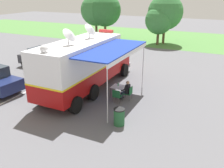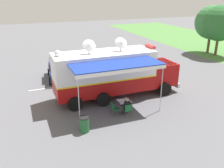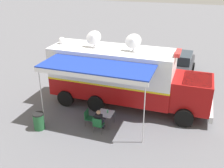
{
  "view_description": "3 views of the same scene",
  "coord_description": "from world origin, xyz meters",
  "px_view_note": "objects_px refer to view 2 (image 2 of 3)",
  "views": [
    {
      "loc": [
        8.33,
        -12.56,
        6.49
      ],
      "look_at": [
        2.32,
        -0.07,
        1.07
      ],
      "focal_mm": 38.67,
      "sensor_mm": 36.0,
      "label": 1
    },
    {
      "loc": [
        15.5,
        -5.5,
        7.42
      ],
      "look_at": [
        0.83,
        0.28,
        1.36
      ],
      "focal_mm": 38.39,
      "sensor_mm": 36.0,
      "label": 2
    },
    {
      "loc": [
        13.79,
        4.76,
        7.82
      ],
      "look_at": [
        0.41,
        0.15,
        1.47
      ],
      "focal_mm": 42.39,
      "sensor_mm": 36.0,
      "label": 3
    }
  ],
  "objects_px": {
    "water_bottle": "(126,99)",
    "car_far_corner": "(116,61)",
    "folding_table": "(124,102)",
    "trash_bin": "(84,124)",
    "command_truck": "(114,72)",
    "folding_chair_beside_table": "(114,108)",
    "car_behind_truck": "(59,69)",
    "folding_chair_at_table": "(128,109)",
    "seated_responder": "(127,106)"
  },
  "relations": [
    {
      "from": "folding_table",
      "to": "car_behind_truck",
      "type": "xyz_separation_m",
      "value": [
        -8.02,
        -2.86,
        0.21
      ]
    },
    {
      "from": "folding_table",
      "to": "car_behind_truck",
      "type": "relative_size",
      "value": 0.18
    },
    {
      "from": "folding_table",
      "to": "seated_responder",
      "type": "xyz_separation_m",
      "value": [
        0.61,
        -0.11,
        -0.02
      ]
    },
    {
      "from": "folding_chair_at_table",
      "to": "trash_bin",
      "type": "relative_size",
      "value": 0.96
    },
    {
      "from": "folding_chair_at_table",
      "to": "seated_responder",
      "type": "xyz_separation_m",
      "value": [
        -0.19,
        0.0,
        0.14
      ]
    },
    {
      "from": "folding_table",
      "to": "folding_chair_beside_table",
      "type": "height_order",
      "value": "folding_chair_beside_table"
    },
    {
      "from": "seated_responder",
      "to": "car_far_corner",
      "type": "relative_size",
      "value": 0.29
    },
    {
      "from": "command_truck",
      "to": "folding_chair_beside_table",
      "type": "height_order",
      "value": "command_truck"
    },
    {
      "from": "water_bottle",
      "to": "seated_responder",
      "type": "relative_size",
      "value": 0.18
    },
    {
      "from": "folding_chair_beside_table",
      "to": "command_truck",
      "type": "bearing_deg",
      "value": 158.27
    },
    {
      "from": "water_bottle",
      "to": "command_truck",
      "type": "bearing_deg",
      "value": 176.66
    },
    {
      "from": "folding_table",
      "to": "folding_chair_at_table",
      "type": "distance_m",
      "value": 0.82
    },
    {
      "from": "folding_chair_beside_table",
      "to": "car_far_corner",
      "type": "height_order",
      "value": "car_far_corner"
    },
    {
      "from": "folding_chair_at_table",
      "to": "car_far_corner",
      "type": "bearing_deg",
      "value": 162.1
    },
    {
      "from": "folding_chair_at_table",
      "to": "trash_bin",
      "type": "bearing_deg",
      "value": -77.36
    },
    {
      "from": "car_behind_truck",
      "to": "folding_chair_beside_table",
      "type": "bearing_deg",
      "value": 13.58
    },
    {
      "from": "car_behind_truck",
      "to": "car_far_corner",
      "type": "xyz_separation_m",
      "value": [
        -0.69,
        5.82,
        0.0
      ]
    },
    {
      "from": "water_bottle",
      "to": "car_far_corner",
      "type": "height_order",
      "value": "car_far_corner"
    },
    {
      "from": "car_far_corner",
      "to": "seated_responder",
      "type": "bearing_deg",
      "value": -18.23
    },
    {
      "from": "folding_table",
      "to": "car_far_corner",
      "type": "distance_m",
      "value": 9.2
    },
    {
      "from": "command_truck",
      "to": "water_bottle",
      "type": "relative_size",
      "value": 42.39
    },
    {
      "from": "folding_chair_beside_table",
      "to": "trash_bin",
      "type": "distance_m",
      "value": 2.58
    },
    {
      "from": "command_truck",
      "to": "seated_responder",
      "type": "relative_size",
      "value": 7.6
    },
    {
      "from": "folding_table",
      "to": "folding_chair_at_table",
      "type": "bearing_deg",
      "value": -7.96
    },
    {
      "from": "trash_bin",
      "to": "car_behind_truck",
      "type": "relative_size",
      "value": 0.21
    },
    {
      "from": "folding_table",
      "to": "car_far_corner",
      "type": "bearing_deg",
      "value": 161.23
    },
    {
      "from": "water_bottle",
      "to": "trash_bin",
      "type": "relative_size",
      "value": 0.25
    },
    {
      "from": "trash_bin",
      "to": "folding_table",
      "type": "bearing_deg",
      "value": 115.2
    },
    {
      "from": "folding_table",
      "to": "car_behind_truck",
      "type": "bearing_deg",
      "value": -160.37
    },
    {
      "from": "folding_chair_at_table",
      "to": "car_behind_truck",
      "type": "distance_m",
      "value": 9.24
    },
    {
      "from": "folding_table",
      "to": "car_far_corner",
      "type": "relative_size",
      "value": 0.19
    },
    {
      "from": "folding_chair_beside_table",
      "to": "seated_responder",
      "type": "bearing_deg",
      "value": 67.3
    },
    {
      "from": "command_truck",
      "to": "car_far_corner",
      "type": "relative_size",
      "value": 2.22
    },
    {
      "from": "folding_chair_beside_table",
      "to": "seated_responder",
      "type": "height_order",
      "value": "seated_responder"
    },
    {
      "from": "trash_bin",
      "to": "car_far_corner",
      "type": "distance_m",
      "value": 11.88
    },
    {
      "from": "folding_chair_at_table",
      "to": "car_behind_truck",
      "type": "xyz_separation_m",
      "value": [
        -8.82,
        -2.75,
        0.37
      ]
    },
    {
      "from": "trash_bin",
      "to": "car_far_corner",
      "type": "xyz_separation_m",
      "value": [
        -10.19,
        6.1,
        0.42
      ]
    },
    {
      "from": "command_truck",
      "to": "folding_table",
      "type": "bearing_deg",
      "value": -5.75
    },
    {
      "from": "folding_table",
      "to": "folding_chair_at_table",
      "type": "relative_size",
      "value": 0.92
    },
    {
      "from": "water_bottle",
      "to": "car_far_corner",
      "type": "xyz_separation_m",
      "value": [
        -8.66,
        2.85,
        0.05
      ]
    },
    {
      "from": "folding_table",
      "to": "trash_bin",
      "type": "distance_m",
      "value": 3.48
    },
    {
      "from": "car_behind_truck",
      "to": "car_far_corner",
      "type": "height_order",
      "value": "same"
    },
    {
      "from": "water_bottle",
      "to": "car_far_corner",
      "type": "relative_size",
      "value": 0.05
    },
    {
      "from": "folding_chair_beside_table",
      "to": "car_far_corner",
      "type": "bearing_deg",
      "value": 157.09
    },
    {
      "from": "command_truck",
      "to": "folding_chair_at_table",
      "type": "distance_m",
      "value": 3.57
    },
    {
      "from": "folding_chair_beside_table",
      "to": "trash_bin",
      "type": "relative_size",
      "value": 0.96
    },
    {
      "from": "water_bottle",
      "to": "trash_bin",
      "type": "xyz_separation_m",
      "value": [
        1.52,
        -3.25,
        -0.38
      ]
    },
    {
      "from": "folding_table",
      "to": "folding_chair_beside_table",
      "type": "bearing_deg",
      "value": -70.43
    },
    {
      "from": "command_truck",
      "to": "folding_table",
      "type": "height_order",
      "value": "command_truck"
    },
    {
      "from": "folding_table",
      "to": "seated_responder",
      "type": "distance_m",
      "value": 0.62
    }
  ]
}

